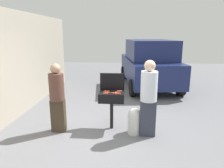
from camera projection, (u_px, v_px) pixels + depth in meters
The scene contains 17 objects.
ground_plane at pixel (108, 130), 5.03m from camera, with size 24.00×24.00×0.00m, color slate.
house_wall_side at pixel (16, 64), 5.86m from camera, with size 0.24×8.00×2.90m, color #B2A893.
bbq_grill at pixel (112, 98), 4.96m from camera, with size 0.60×0.44×0.92m.
grill_lid_open at pixel (112, 82), 5.09m from camera, with size 0.60×0.05×0.42m, color black.
hot_dog_0 at pixel (106, 93), 4.79m from camera, with size 0.03×0.03×0.13m, color #C6593D.
hot_dog_1 at pixel (118, 92), 4.88m from camera, with size 0.03×0.03×0.13m, color #B74C33.
hot_dog_2 at pixel (108, 93), 4.84m from camera, with size 0.03×0.03×0.13m, color #AD4228.
hot_dog_3 at pixel (116, 93), 4.79m from camera, with size 0.03×0.03×0.13m, color #AD4228.
hot_dog_4 at pixel (114, 93), 4.83m from camera, with size 0.03×0.03×0.13m, color #C6593D.
hot_dog_5 at pixel (106, 92), 4.89m from camera, with size 0.03×0.03×0.13m, color #AD4228.
hot_dog_6 at pixel (118, 94), 4.75m from camera, with size 0.03×0.03×0.13m, color #AD4228.
hot_dog_7 at pixel (107, 91), 4.98m from camera, with size 0.03×0.03×0.13m, color #AD4228.
hot_dog_8 at pixel (119, 91), 4.99m from camera, with size 0.03×0.03×0.13m, color #C6593D.
propane_tank at pixel (134, 120), 4.80m from camera, with size 0.32×0.32×0.62m.
person_left at pixel (57, 96), 4.78m from camera, with size 0.34×0.34×1.63m.
person_right at pixel (149, 96), 4.56m from camera, with size 0.36×0.36×1.73m.
parked_minivan at pixel (149, 63), 8.99m from camera, with size 2.50×4.61×2.02m.
Camera 1 is at (0.47, -4.60, 2.28)m, focal length 33.25 mm.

